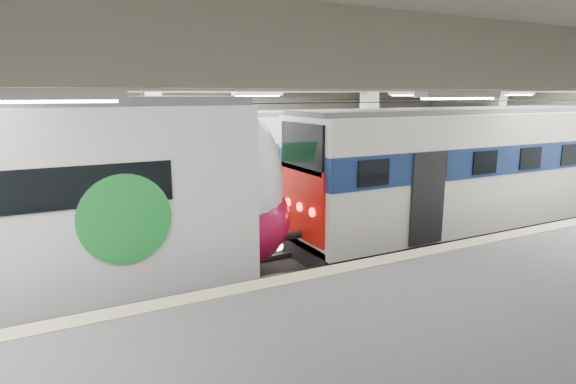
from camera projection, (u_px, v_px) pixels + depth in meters
station_hall at (321, 164)px, 11.84m from camera, size 36.00×24.00×5.75m
older_rer at (469, 170)px, 16.77m from camera, size 13.58×3.00×4.47m
far_train at (150, 172)px, 17.12m from camera, size 13.35×3.00×4.27m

